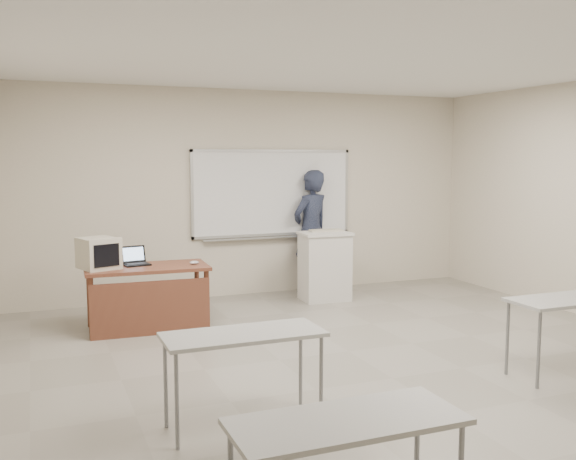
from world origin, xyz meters
name	(u,v)px	position (x,y,z in m)	size (l,w,h in m)	color
floor	(393,379)	(0.00, 0.00, -0.01)	(7.00, 8.00, 0.01)	gray
whiteboard	(273,194)	(0.30, 3.97, 1.48)	(2.48, 0.10, 1.31)	white
student_desks	(492,348)	(0.00, -1.35, 0.67)	(4.40, 2.20, 0.73)	gray
instructor_desk	(149,285)	(-1.80, 2.49, 0.54)	(1.42, 0.71, 0.75)	brown
podium	(325,266)	(0.80, 3.20, 0.49)	(0.70, 0.51, 0.97)	silver
crt_monitor	(98,253)	(-2.35, 2.63, 0.93)	(0.40, 0.44, 0.37)	#B7B09C
laptop	(136,260)	(-1.90, 2.75, 0.80)	(0.29, 0.27, 0.22)	black
mouse	(194,263)	(-1.25, 2.52, 0.77)	(0.11, 0.07, 0.04)	#BABCC4
keyboard	(326,230)	(0.86, 3.28, 0.99)	(0.48, 0.16, 0.03)	#B7B09C
presenter	(311,231)	(0.87, 3.85, 0.92)	(0.67, 0.44, 1.84)	black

